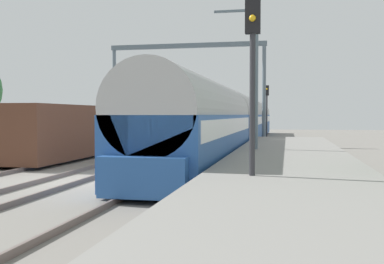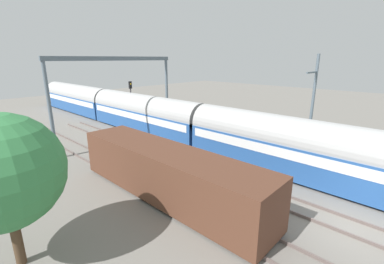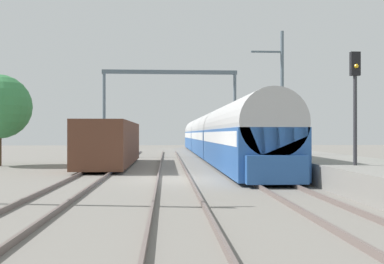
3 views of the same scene
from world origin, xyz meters
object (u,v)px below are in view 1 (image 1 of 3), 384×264
(freight_car, at_px, (76,131))
(railway_signal_near, at_px, (253,75))
(person_crossing, at_px, (254,135))
(railway_signal_far, at_px, (267,105))
(passenger_train, at_px, (239,120))
(catenary_gantry, at_px, (187,73))

(freight_car, distance_m, railway_signal_near, 16.72)
(person_crossing, bearing_deg, freight_car, -35.63)
(person_crossing, xyz_separation_m, railway_signal_near, (1.34, -19.38, 2.29))
(railway_signal_far, bearing_deg, person_crossing, -91.85)
(passenger_train, relative_size, person_crossing, 28.44)
(freight_car, bearing_deg, railway_signal_far, 60.98)
(freight_car, distance_m, railway_signal_far, 20.16)
(passenger_train, xyz_separation_m, railway_signal_far, (1.92, 5.26, 1.22))
(railway_signal_near, distance_m, railway_signal_far, 30.27)
(railway_signal_near, bearing_deg, catenary_gantry, 106.09)
(freight_car, relative_size, railway_signal_far, 2.61)
(freight_car, xyz_separation_m, railway_signal_near, (10.73, -12.69, 1.85))
(railway_signal_far, bearing_deg, catenary_gantry, -131.35)
(railway_signal_far, bearing_deg, passenger_train, -110.02)
(freight_car, bearing_deg, railway_signal_near, -49.78)
(freight_car, bearing_deg, person_crossing, 35.46)
(freight_car, distance_m, person_crossing, 11.54)
(railway_signal_far, distance_m, catenary_gantry, 9.15)
(person_crossing, distance_m, catenary_gantry, 8.31)
(person_crossing, xyz_separation_m, railway_signal_far, (0.35, 10.87, 2.16))
(railway_signal_far, relative_size, catenary_gantry, 0.41)
(railway_signal_near, relative_size, railway_signal_far, 1.05)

